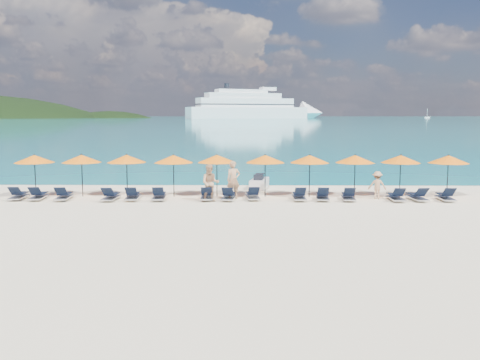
{
  "coord_description": "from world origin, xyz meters",
  "views": [
    {
      "loc": [
        0.36,
        -22.69,
        4.38
      ],
      "look_at": [
        0.0,
        3.0,
        1.2
      ],
      "focal_mm": 40.0,
      "sensor_mm": 36.0,
      "label": 1
    }
  ],
  "objects": [
    {
      "name": "lounger_1",
      "position": [
        -10.38,
        4.26,
        0.24
      ],
      "size": [
        0.76,
        1.74,
        0.66
      ],
      "rotation": [
        0.0,
        0.0,
        0.08
      ],
      "color": "silver",
      "rests_on": "ground"
    },
    {
      "name": "lounger_6",
      "position": [
        -1.7,
        4.32,
        0.24
      ],
      "size": [
        0.66,
        1.72,
        0.66
      ],
      "rotation": [
        0.0,
        0.0,
        0.03
      ],
      "color": "silver",
      "rests_on": "ground"
    },
    {
      "name": "umbrella_2",
      "position": [
        -6.08,
        5.55,
        2.02
      ],
      "size": [
        2.1,
        2.1,
        2.28
      ],
      "color": "black",
      "rests_on": "ground"
    },
    {
      "name": "lounger_14",
      "position": [
        10.41,
        4.21,
        0.24
      ],
      "size": [
        0.69,
        1.72,
        0.66
      ],
      "rotation": [
        0.0,
        0.0,
        -0.04
      ],
      "color": "silver",
      "rests_on": "ground"
    },
    {
      "name": "umbrella_4",
      "position": [
        -1.27,
        5.6,
        2.02
      ],
      "size": [
        2.1,
        2.1,
        2.28
      ],
      "color": "black",
      "rests_on": "ground"
    },
    {
      "name": "lounger_0",
      "position": [
        -11.41,
        4.32,
        0.24
      ],
      "size": [
        0.74,
        1.74,
        0.66
      ],
      "rotation": [
        0.0,
        0.0,
        0.07
      ],
      "color": "silver",
      "rests_on": "ground"
    },
    {
      "name": "lounger_11",
      "position": [
        5.5,
        4.24,
        0.24
      ],
      "size": [
        0.76,
        1.75,
        0.66
      ],
      "rotation": [
        0.0,
        0.0,
        -0.09
      ],
      "color": "silver",
      "rests_on": "ground"
    },
    {
      "name": "umbrella_9",
      "position": [
        10.92,
        5.4,
        2.02
      ],
      "size": [
        2.1,
        2.1,
        2.28
      ],
      "color": "black",
      "rests_on": "ground"
    },
    {
      "name": "beachgoer_b",
      "position": [
        -1.5,
        3.84,
        0.94
      ],
      "size": [
        0.92,
        0.53,
        1.88
      ],
      "primitive_type": "imported",
      "rotation": [
        0.0,
        0.0,
        0.01
      ],
      "color": "tan",
      "rests_on": "ground"
    },
    {
      "name": "beachgoer_a",
      "position": [
        -0.37,
        4.85,
        0.98
      ],
      "size": [
        0.82,
        0.66,
        1.95
      ],
      "primitive_type": "imported",
      "rotation": [
        0.0,
        0.0,
        0.3
      ],
      "color": "tan",
      "rests_on": "ground"
    },
    {
      "name": "sailboat_near",
      "position": [
        193.46,
        557.83,
        1.04
      ],
      "size": [
        5.52,
        1.84,
        10.12
      ],
      "color": "white",
      "rests_on": "ground"
    },
    {
      "name": "lounger_2",
      "position": [
        -9.05,
        4.19,
        0.24
      ],
      "size": [
        0.76,
        1.75,
        0.66
      ],
      "rotation": [
        0.0,
        0.0,
        0.09
      ],
      "color": "silver",
      "rests_on": "ground"
    },
    {
      "name": "umbrella_3",
      "position": [
        -3.56,
        5.42,
        2.02
      ],
      "size": [
        2.1,
        2.1,
        2.28
      ],
      "color": "black",
      "rests_on": "ground"
    },
    {
      "name": "umbrella_6",
      "position": [
        3.65,
        5.49,
        2.02
      ],
      "size": [
        2.1,
        2.1,
        2.28
      ],
      "color": "black",
      "rests_on": "ground"
    },
    {
      "name": "lounger_3",
      "position": [
        -6.6,
        4.07,
        0.24
      ],
      "size": [
        0.68,
        1.72,
        0.66
      ],
      "rotation": [
        0.0,
        0.0,
        -0.03
      ],
      "color": "silver",
      "rests_on": "ground"
    },
    {
      "name": "umbrella_5",
      "position": [
        1.3,
        5.53,
        2.02
      ],
      "size": [
        2.1,
        2.1,
        2.28
      ],
      "color": "black",
      "rests_on": "ground"
    },
    {
      "name": "beachgoer_c",
      "position": [
        7.08,
        4.79,
        0.72
      ],
      "size": [
        0.99,
        0.58,
        1.44
      ],
      "primitive_type": "imported",
      "rotation": [
        0.0,
        0.0,
        2.98
      ],
      "color": "tan",
      "rests_on": "ground"
    },
    {
      "name": "umbrella_0",
      "position": [
        -10.94,
        5.36,
        2.02
      ],
      "size": [
        2.1,
        2.1,
        2.28
      ],
      "color": "black",
      "rests_on": "ground"
    },
    {
      "name": "lounger_13",
      "position": [
        8.99,
        4.19,
        0.24
      ],
      "size": [
        0.77,
        1.75,
        0.66
      ],
      "rotation": [
        0.0,
        0.0,
        0.09
      ],
      "color": "silver",
      "rests_on": "ground"
    },
    {
      "name": "lounger_9",
      "position": [
        3.01,
        4.31,
        0.24
      ],
      "size": [
        0.62,
        1.7,
        0.66
      ],
      "rotation": [
        0.0,
        0.0,
        0.0
      ],
      "color": "silver",
      "rests_on": "ground"
    },
    {
      "name": "umbrella_8",
      "position": [
        8.46,
        5.54,
        2.02
      ],
      "size": [
        2.1,
        2.1,
        2.28
      ],
      "color": "black",
      "rests_on": "ground"
    },
    {
      "name": "lounger_4",
      "position": [
        -5.52,
        4.23,
        0.24
      ],
      "size": [
        0.76,
        1.75,
        0.66
      ],
      "rotation": [
        0.0,
        0.0,
        0.08
      ],
      "color": "silver",
      "rests_on": "ground"
    },
    {
      "name": "umbrella_7",
      "position": [
        6.06,
        5.53,
        2.02
      ],
      "size": [
        2.1,
        2.1,
        2.28
      ],
      "color": "black",
      "rests_on": "ground"
    },
    {
      "name": "lounger_5",
      "position": [
        -4.16,
        4.27,
        0.24
      ],
      "size": [
        0.73,
        1.74,
        0.66
      ],
      "rotation": [
        0.0,
        0.0,
        0.07
      ],
      "color": "silver",
      "rests_on": "ground"
    },
    {
      "name": "headland_small",
      "position": [
        -150.0,
        560.0,
        -35.0
      ],
      "size": [
        162.0,
        126.0,
        85.5
      ],
      "color": "black",
      "rests_on": "ground"
    },
    {
      "name": "lounger_12",
      "position": [
        7.88,
        4.14,
        0.24
      ],
      "size": [
        0.63,
        1.7,
        0.66
      ],
      "rotation": [
        0.0,
        0.0,
        0.0
      ],
      "color": "silver",
      "rests_on": "ground"
    },
    {
      "name": "lounger_10",
      "position": [
        4.2,
        4.31,
        0.24
      ],
      "size": [
        0.75,
        1.74,
        0.66
      ],
      "rotation": [
        0.0,
        0.0,
        -0.08
      ],
      "color": "silver",
      "rests_on": "ground"
    },
    {
      "name": "lounger_7",
      "position": [
        -0.59,
        4.26,
        0.24
      ],
      "size": [
        0.77,
        1.75,
        0.66
      ],
      "rotation": [
        0.0,
        0.0,
        -0.09
      ],
      "color": "silver",
      "rests_on": "ground"
    },
    {
      "name": "jetski",
      "position": [
        1.06,
        8.66,
        0.34
      ],
      "size": [
        1.25,
        2.46,
        0.84
      ],
      "rotation": [
        0.0,
        0.0,
        -0.16
      ],
      "color": "silver",
      "rests_on": "ground"
    },
    {
      "name": "ground",
      "position": [
        0.0,
        0.0,
        0.0
      ],
      "size": [
        1400.0,
        1400.0,
        0.0
      ],
      "primitive_type": "plane",
      "color": "beige"
    },
    {
      "name": "lounger_8",
      "position": [
        0.63,
        4.46,
        0.24
      ],
      "size": [
        0.79,
        1.75,
        0.66
      ],
      "rotation": [
        0.0,
        0.0,
        0.1
      ],
      "color": "silver",
      "rests_on": "ground"
    },
    {
      "name": "cruise_ship",
      "position": [
        12.26,
        510.57,
        10.48
      ],
      "size": [
        142.6,
        75.94,
        40.26
      ],
      "rotation": [
        0.0,
        0.0,
        0.39
      ],
      "color": "white",
      "rests_on": "ground"
    },
    {
      "name": "sea",
      "position": [
        0.0,
        660.0,
        0.01
      ],
      "size": [
        1600.0,
        1300.0,
        0.01
      ],
      "primitive_type": "cube",
      "color": "#1FA9B2",
      "rests_on": "ground"
    },
    {
      "name": "umbrella_1",
      "position": [
        -8.47,
        5.48,
        2.02
      ],
      "size": [
        2.1,
        2.1,
        2.28
      ],
      "color": "black",
      "rests_on": "ground"
    }
  ]
}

